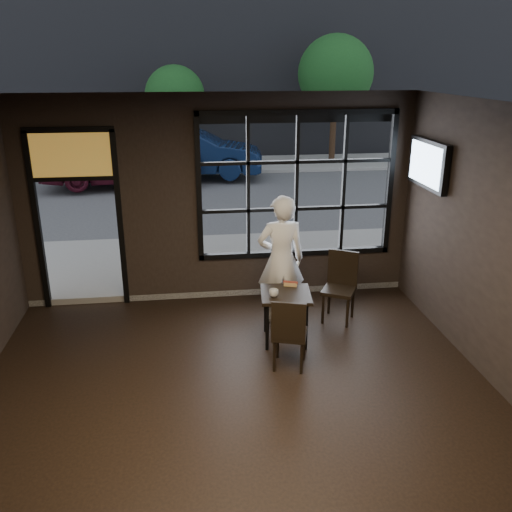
{
  "coord_description": "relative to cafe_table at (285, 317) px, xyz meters",
  "views": [
    {
      "loc": [
        -0.49,
        -4.56,
        3.62
      ],
      "look_at": [
        0.4,
        2.2,
        1.15
      ],
      "focal_mm": 38.0,
      "sensor_mm": 36.0,
      "label": 1
    }
  ],
  "objects": [
    {
      "name": "navy_car",
      "position": [
        -1.07,
        10.94,
        0.49
      ],
      "size": [
        4.74,
        2.23,
        1.5
      ],
      "primitive_type": "imported",
      "rotation": [
        0.0,
        0.0,
        1.42
      ],
      "color": "#0C1B3C",
      "rests_on": "street_asphalt"
    },
    {
      "name": "tree_right",
      "position": [
        4.1,
        12.92,
        2.81
      ],
      "size": [
        2.64,
        2.64,
        4.5
      ],
      "color": "#332114",
      "rests_on": "street_asphalt"
    },
    {
      "name": "cafe_table",
      "position": [
        0.0,
        0.0,
        0.0
      ],
      "size": [
        0.72,
        0.72,
        0.71
      ],
      "primitive_type": "cube",
      "rotation": [
        0.0,
        0.0,
        -0.11
      ],
      "color": "black",
      "rests_on": "floor"
    },
    {
      "name": "hotdog",
      "position": [
        0.11,
        0.23,
        0.38
      ],
      "size": [
        0.22,
        0.14,
        0.06
      ],
      "primitive_type": null,
      "rotation": [
        0.0,
        0.0,
        -0.34
      ],
      "color": "tan",
      "rests_on": "cafe_table"
    },
    {
      "name": "chair_near",
      "position": [
        -0.07,
        -0.65,
        0.12
      ],
      "size": [
        0.51,
        0.51,
        0.95
      ],
      "primitive_type": "cube",
      "rotation": [
        0.0,
        0.0,
        2.85
      ],
      "color": "black",
      "rests_on": "floor"
    },
    {
      "name": "chair_window",
      "position": [
        0.88,
        0.5,
        0.16
      ],
      "size": [
        0.6,
        0.6,
        1.02
      ],
      "primitive_type": "cube",
      "rotation": [
        0.0,
        0.0,
        -0.5
      ],
      "color": "black",
      "rests_on": "floor"
    },
    {
      "name": "stained_transom",
      "position": [
        -2.86,
        1.57,
        1.99
      ],
      "size": [
        1.2,
        0.06,
        0.7
      ],
      "primitive_type": "cube",
      "color": "orange",
      "rests_on": "ground"
    },
    {
      "name": "maroon_car",
      "position": [
        -3.11,
        10.03,
        0.54
      ],
      "size": [
        4.84,
        2.3,
        1.6
      ],
      "primitive_type": "imported",
      "rotation": [
        0.0,
        0.0,
        1.66
      ],
      "color": "#4B111F",
      "rests_on": "street_asphalt"
    },
    {
      "name": "tv",
      "position": [
        2.17,
        0.78,
        1.88
      ],
      "size": [
        0.13,
        1.16,
        0.68
      ],
      "primitive_type": "cube",
      "color": "black",
      "rests_on": "wall_right"
    },
    {
      "name": "ceiling",
      "position": [
        -0.76,
        -1.93,
        2.85
      ],
      "size": [
        6.0,
        7.0,
        0.02
      ],
      "primitive_type": "cube",
      "color": "black",
      "rests_on": "ground"
    },
    {
      "name": "man",
      "position": [
        0.04,
        0.63,
        0.59
      ],
      "size": [
        0.7,
        0.48,
        1.89
      ],
      "primitive_type": "imported",
      "rotation": [
        0.0,
        0.0,
        3.18
      ],
      "color": "white",
      "rests_on": "floor"
    },
    {
      "name": "street_asphalt",
      "position": [
        -0.76,
        22.07,
        -0.38
      ],
      "size": [
        60.0,
        41.0,
        0.04
      ],
      "primitive_type": "cube",
      "color": "#545456",
      "rests_on": "ground"
    },
    {
      "name": "floor",
      "position": [
        -0.76,
        -1.93,
        -0.37
      ],
      "size": [
        6.0,
        7.0,
        0.02
      ],
      "primitive_type": "cube",
      "color": "black",
      "rests_on": "ground"
    },
    {
      "name": "tree_left",
      "position": [
        -1.5,
        13.05,
        2.1
      ],
      "size": [
        2.05,
        2.05,
        3.49
      ],
      "color": "#332114",
      "rests_on": "street_asphalt"
    },
    {
      "name": "window_frame",
      "position": [
        0.44,
        1.57,
        1.44
      ],
      "size": [
        3.06,
        0.12,
        2.28
      ],
      "primitive_type": "cube",
      "color": "black",
      "rests_on": "ground"
    },
    {
      "name": "cup",
      "position": [
        -0.18,
        -0.09,
        0.4
      ],
      "size": [
        0.16,
        0.16,
        0.1
      ],
      "primitive_type": "imported",
      "rotation": [
        0.0,
        0.0,
        -0.46
      ],
      "color": "silver",
      "rests_on": "cafe_table"
    }
  ]
}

